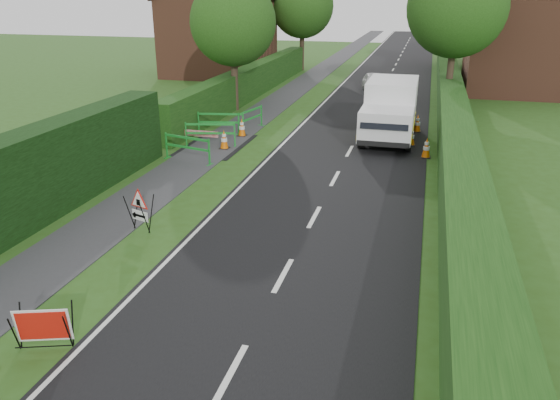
{
  "coord_description": "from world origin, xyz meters",
  "views": [
    {
      "loc": [
        5.24,
        -9.53,
        6.06
      ],
      "look_at": [
        1.7,
        3.73,
        0.74
      ],
      "focal_mm": 35.0,
      "sensor_mm": 36.0,
      "label": 1
    }
  ],
  "objects_px": {
    "triangle_sign": "(138,207)",
    "hatchback_car": "(374,82)",
    "red_rect_sign": "(43,326)",
    "works_van": "(390,109)"
  },
  "relations": [
    {
      "from": "red_rect_sign",
      "to": "works_van",
      "type": "xyz_separation_m",
      "value": [
        4.78,
        16.64,
        0.82
      ]
    },
    {
      "from": "triangle_sign",
      "to": "works_van",
      "type": "distance_m",
      "value": 12.89
    },
    {
      "from": "triangle_sign",
      "to": "works_van",
      "type": "height_order",
      "value": "works_van"
    },
    {
      "from": "triangle_sign",
      "to": "works_van",
      "type": "xyz_separation_m",
      "value": [
        5.64,
        11.58,
        0.58
      ]
    },
    {
      "from": "triangle_sign",
      "to": "hatchback_car",
      "type": "xyz_separation_m",
      "value": [
        3.82,
        23.23,
        -0.13
      ]
    },
    {
      "from": "triangle_sign",
      "to": "red_rect_sign",
      "type": "bearing_deg",
      "value": -62.39
    },
    {
      "from": "triangle_sign",
      "to": "hatchback_car",
      "type": "relative_size",
      "value": 0.3
    },
    {
      "from": "red_rect_sign",
      "to": "works_van",
      "type": "relative_size",
      "value": 0.2
    },
    {
      "from": "works_van",
      "to": "hatchback_car",
      "type": "distance_m",
      "value": 11.82
    },
    {
      "from": "works_van",
      "to": "hatchback_car",
      "type": "height_order",
      "value": "works_van"
    }
  ]
}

